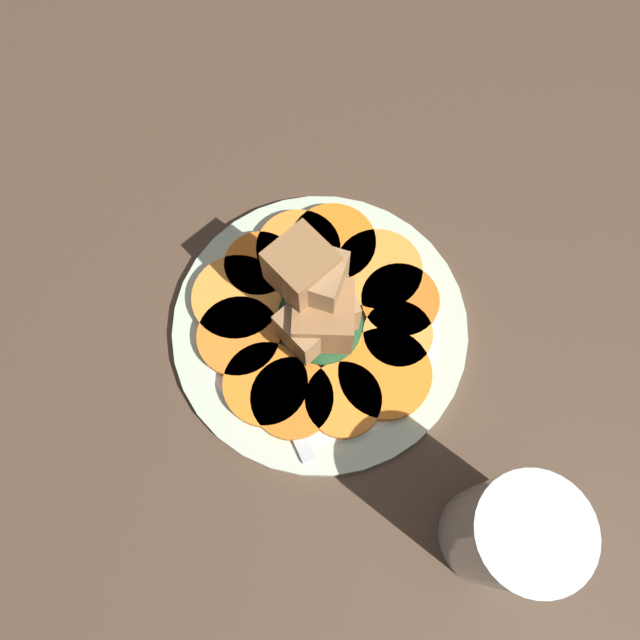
# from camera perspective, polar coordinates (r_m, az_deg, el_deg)

# --- Properties ---
(table_slab) EXTENTS (1.20, 1.20, 0.02)m
(table_slab) POSITION_cam_1_polar(r_m,az_deg,el_deg) (0.55, 0.00, -1.11)
(table_slab) COLOR #4C3828
(table_slab) RESTS_ON ground
(plate) EXTENTS (0.25, 0.25, 0.01)m
(plate) POSITION_cam_1_polar(r_m,az_deg,el_deg) (0.54, 0.00, -0.58)
(plate) COLOR beige
(plate) RESTS_ON table_slab
(carrot_slice_0) EXTENTS (0.08, 0.08, 0.01)m
(carrot_slice_0) POSITION_cam_1_polar(r_m,az_deg,el_deg) (0.56, 1.20, 7.02)
(carrot_slice_0) COLOR orange
(carrot_slice_0) RESTS_ON plate
(carrot_slice_1) EXTENTS (0.07, 0.07, 0.01)m
(carrot_slice_1) POSITION_cam_1_polar(r_m,az_deg,el_deg) (0.55, -1.64, 6.58)
(carrot_slice_1) COLOR orange
(carrot_slice_1) RESTS_ON plate
(carrot_slice_2) EXTENTS (0.06, 0.06, 0.01)m
(carrot_slice_2) POSITION_cam_1_polar(r_m,az_deg,el_deg) (0.55, -5.54, 5.03)
(carrot_slice_2) COLOR orange
(carrot_slice_2) RESTS_ON plate
(carrot_slice_3) EXTENTS (0.08, 0.08, 0.01)m
(carrot_slice_3) POSITION_cam_1_polar(r_m,az_deg,el_deg) (0.54, -7.58, 2.01)
(carrot_slice_3) COLOR orange
(carrot_slice_3) RESTS_ON plate
(carrot_slice_4) EXTENTS (0.07, 0.07, 0.01)m
(carrot_slice_4) POSITION_cam_1_polar(r_m,az_deg,el_deg) (0.53, -7.42, -1.55)
(carrot_slice_4) COLOR orange
(carrot_slice_4) RESTS_ON plate
(carrot_slice_5) EXTENTS (0.07, 0.07, 0.01)m
(carrot_slice_5) POSITION_cam_1_polar(r_m,az_deg,el_deg) (0.51, -4.98, -5.88)
(carrot_slice_5) COLOR orange
(carrot_slice_5) RESTS_ON plate
(carrot_slice_6) EXTENTS (0.07, 0.07, 0.01)m
(carrot_slice_6) POSITION_cam_1_polar(r_m,az_deg,el_deg) (0.51, -2.56, -7.17)
(carrot_slice_6) COLOR orange
(carrot_slice_6) RESTS_ON plate
(carrot_slice_7) EXTENTS (0.06, 0.06, 0.01)m
(carrot_slice_7) POSITION_cam_1_polar(r_m,az_deg,el_deg) (0.51, 1.94, -7.37)
(carrot_slice_7) COLOR orange
(carrot_slice_7) RESTS_ON plate
(carrot_slice_8) EXTENTS (0.08, 0.08, 0.01)m
(carrot_slice_8) POSITION_cam_1_polar(r_m,az_deg,el_deg) (0.52, 5.93, -4.92)
(carrot_slice_8) COLOR orange
(carrot_slice_8) RESTS_ON plate
(carrot_slice_9) EXTENTS (0.06, 0.06, 0.01)m
(carrot_slice_9) POSITION_cam_1_polar(r_m,az_deg,el_deg) (0.53, 7.10, -1.36)
(carrot_slice_9) COLOR #F99539
(carrot_slice_9) RESTS_ON plate
(carrot_slice_10) EXTENTS (0.07, 0.07, 0.01)m
(carrot_slice_10) POSITION_cam_1_polar(r_m,az_deg,el_deg) (0.54, 7.18, 2.10)
(carrot_slice_10) COLOR orange
(carrot_slice_10) RESTS_ON plate
(carrot_slice_11) EXTENTS (0.08, 0.08, 0.01)m
(carrot_slice_11) POSITION_cam_1_polar(r_m,az_deg,el_deg) (0.55, 5.36, 4.53)
(carrot_slice_11) COLOR orange
(carrot_slice_11) RESTS_ON plate
(center_pile) EXTENTS (0.09, 0.08, 0.10)m
(center_pile) POSITION_cam_1_polar(r_m,az_deg,el_deg) (0.49, -0.26, 1.40)
(center_pile) COLOR #1E4723
(center_pile) RESTS_ON plate
(fork) EXTENTS (0.18, 0.05, 0.00)m
(fork) POSITION_cam_1_polar(r_m,az_deg,el_deg) (0.52, -5.42, -3.15)
(fork) COLOR #B2B2B7
(fork) RESTS_ON plate
(water_glass) EXTENTS (0.08, 0.08, 0.12)m
(water_glass) POSITION_cam_1_polar(r_m,az_deg,el_deg) (0.47, 16.85, -18.24)
(water_glass) COLOR silver
(water_glass) RESTS_ON table_slab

